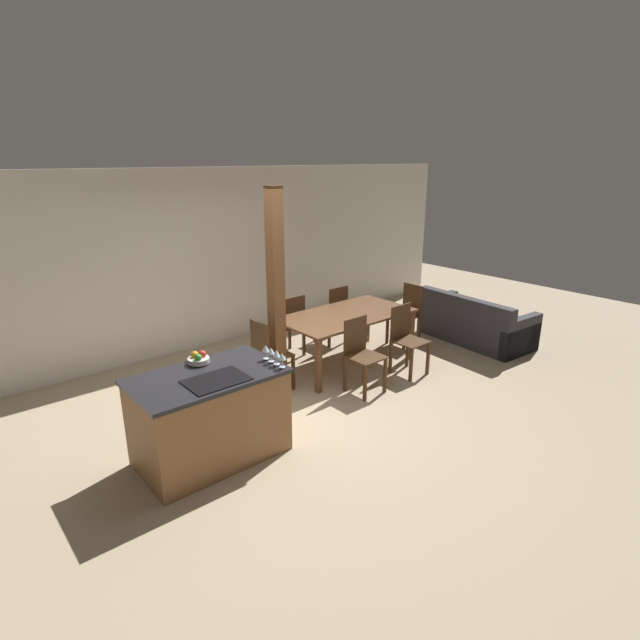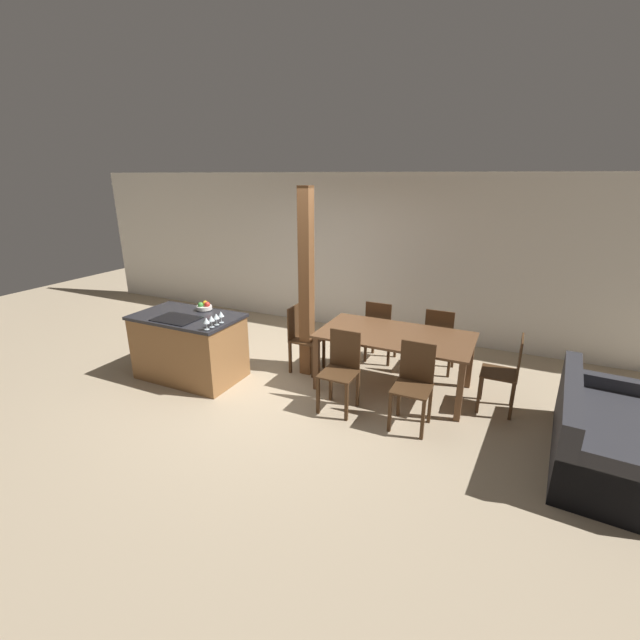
{
  "view_description": "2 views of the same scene",
  "coord_description": "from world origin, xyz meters",
  "px_view_note": "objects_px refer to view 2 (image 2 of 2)",
  "views": [
    {
      "loc": [
        -3.13,
        -4.19,
        2.84
      ],
      "look_at": [
        0.6,
        0.2,
        0.95
      ],
      "focal_mm": 28.0,
      "sensor_mm": 36.0,
      "label": 1
    },
    {
      "loc": [
        2.75,
        -4.32,
        2.65
      ],
      "look_at": [
        0.6,
        0.2,
        0.95
      ],
      "focal_mm": 24.0,
      "sensor_mm": 36.0,
      "label": 2
    }
  ],
  "objects_px": {
    "dining_chair_near_right": "(413,383)",
    "wine_glass_near": "(206,321)",
    "kitchen_island": "(190,346)",
    "wine_glass_end": "(221,314)",
    "dining_chair_far_left": "(380,330)",
    "dining_chair_far_right": "(439,339)",
    "dining_table": "(395,341)",
    "wine_glass_middle": "(211,319)",
    "timber_post": "(306,285)",
    "fruit_bowl": "(204,306)",
    "dining_chair_near_left": "(341,369)",
    "couch": "(601,438)",
    "dining_chair_foot_end": "(506,372)",
    "wine_glass_far": "(216,316)",
    "dining_chair_head_end": "(302,337)"
  },
  "relations": [
    {
      "from": "wine_glass_end",
      "to": "couch",
      "type": "xyz_separation_m",
      "value": [
        4.2,
        0.27,
        -0.73
      ]
    },
    {
      "from": "wine_glass_middle",
      "to": "dining_chair_far_left",
      "type": "relative_size",
      "value": 0.16
    },
    {
      "from": "dining_chair_far_right",
      "to": "timber_post",
      "type": "bearing_deg",
      "value": 25.86
    },
    {
      "from": "wine_glass_near",
      "to": "wine_glass_far",
      "type": "distance_m",
      "value": 0.19
    },
    {
      "from": "dining_table",
      "to": "dining_chair_near_right",
      "type": "xyz_separation_m",
      "value": [
        0.43,
        -0.74,
        -0.17
      ]
    },
    {
      "from": "dining_chair_head_end",
      "to": "dining_table",
      "type": "bearing_deg",
      "value": -90.0
    },
    {
      "from": "dining_table",
      "to": "timber_post",
      "type": "distance_m",
      "value": 1.36
    },
    {
      "from": "wine_glass_near",
      "to": "dining_chair_foot_end",
      "type": "height_order",
      "value": "wine_glass_near"
    },
    {
      "from": "kitchen_island",
      "to": "wine_glass_end",
      "type": "distance_m",
      "value": 0.85
    },
    {
      "from": "wine_glass_middle",
      "to": "kitchen_island",
      "type": "bearing_deg",
      "value": 158.3
    },
    {
      "from": "wine_glass_middle",
      "to": "couch",
      "type": "xyz_separation_m",
      "value": [
        4.2,
        0.46,
        -0.73
      ]
    },
    {
      "from": "kitchen_island",
      "to": "wine_glass_far",
      "type": "xyz_separation_m",
      "value": [
        0.63,
        -0.16,
        0.56
      ]
    },
    {
      "from": "fruit_bowl",
      "to": "kitchen_island",
      "type": "bearing_deg",
      "value": -103.17
    },
    {
      "from": "dining_chair_far_right",
      "to": "kitchen_island",
      "type": "bearing_deg",
      "value": 27.81
    },
    {
      "from": "dining_chair_far_left",
      "to": "dining_chair_near_right",
      "type": "bearing_deg",
      "value": 120.01
    },
    {
      "from": "dining_chair_near_right",
      "to": "dining_chair_near_left",
      "type": "bearing_deg",
      "value": 180.0
    },
    {
      "from": "fruit_bowl",
      "to": "wine_glass_end",
      "type": "bearing_deg",
      "value": -32.12
    },
    {
      "from": "dining_chair_head_end",
      "to": "couch",
      "type": "xyz_separation_m",
      "value": [
        3.55,
        -0.65,
        -0.22
      ]
    },
    {
      "from": "kitchen_island",
      "to": "dining_chair_far_right",
      "type": "relative_size",
      "value": 1.5
    },
    {
      "from": "kitchen_island",
      "to": "dining_chair_near_right",
      "type": "distance_m",
      "value": 3.04
    },
    {
      "from": "dining_chair_near_left",
      "to": "fruit_bowl",
      "type": "bearing_deg",
      "value": 175.38
    },
    {
      "from": "dining_chair_foot_end",
      "to": "dining_chair_far_left",
      "type": "bearing_deg",
      "value": -112.93
    },
    {
      "from": "wine_glass_far",
      "to": "wine_glass_end",
      "type": "height_order",
      "value": "same"
    },
    {
      "from": "wine_glass_end",
      "to": "dining_chair_near_left",
      "type": "relative_size",
      "value": 0.16
    },
    {
      "from": "kitchen_island",
      "to": "dining_chair_far_right",
      "type": "height_order",
      "value": "dining_chair_far_right"
    },
    {
      "from": "dining_chair_far_left",
      "to": "dining_chair_far_right",
      "type": "relative_size",
      "value": 1.0
    },
    {
      "from": "wine_glass_end",
      "to": "dining_chair_far_right",
      "type": "bearing_deg",
      "value": 34.69
    },
    {
      "from": "dining_chair_far_left",
      "to": "wine_glass_far",
      "type": "bearing_deg",
      "value": 48.62
    },
    {
      "from": "wine_glass_far",
      "to": "dining_chair_far_left",
      "type": "distance_m",
      "value": 2.4
    },
    {
      "from": "kitchen_island",
      "to": "dining_chair_far_right",
      "type": "distance_m",
      "value": 3.43
    },
    {
      "from": "dining_chair_far_left",
      "to": "dining_chair_head_end",
      "type": "relative_size",
      "value": 1.0
    },
    {
      "from": "dining_chair_head_end",
      "to": "timber_post",
      "type": "bearing_deg",
      "value": -119.82
    },
    {
      "from": "dining_chair_far_left",
      "to": "dining_chair_foot_end",
      "type": "height_order",
      "value": "same"
    },
    {
      "from": "dining_chair_near_right",
      "to": "wine_glass_near",
      "type": "bearing_deg",
      "value": -169.19
    },
    {
      "from": "kitchen_island",
      "to": "dining_chair_near_right",
      "type": "bearing_deg",
      "value": 2.21
    },
    {
      "from": "couch",
      "to": "dining_chair_far_left",
      "type": "bearing_deg",
      "value": 66.51
    },
    {
      "from": "kitchen_island",
      "to": "fruit_bowl",
      "type": "bearing_deg",
      "value": 76.83
    },
    {
      "from": "wine_glass_near",
      "to": "wine_glass_middle",
      "type": "height_order",
      "value": "same"
    },
    {
      "from": "wine_glass_end",
      "to": "dining_chair_head_end",
      "type": "xyz_separation_m",
      "value": [
        0.65,
        0.92,
        -0.51
      ]
    },
    {
      "from": "dining_table",
      "to": "couch",
      "type": "bearing_deg",
      "value": -16.29
    },
    {
      "from": "dining_table",
      "to": "wine_glass_middle",
      "type": "bearing_deg",
      "value": -150.72
    },
    {
      "from": "dining_chair_near_left",
      "to": "couch",
      "type": "distance_m",
      "value": 2.67
    },
    {
      "from": "wine_glass_middle",
      "to": "dining_chair_foot_end",
      "type": "relative_size",
      "value": 0.16
    },
    {
      "from": "timber_post",
      "to": "wine_glass_near",
      "type": "bearing_deg",
      "value": -123.44
    },
    {
      "from": "fruit_bowl",
      "to": "dining_table",
      "type": "height_order",
      "value": "fruit_bowl"
    },
    {
      "from": "dining_chair_far_right",
      "to": "dining_chair_far_left",
      "type": "bearing_deg",
      "value": 0.0
    },
    {
      "from": "dining_chair_near_right",
      "to": "dining_chair_far_left",
      "type": "distance_m",
      "value": 1.71
    },
    {
      "from": "kitchen_island",
      "to": "wine_glass_middle",
      "type": "xyz_separation_m",
      "value": [
        0.63,
        -0.25,
        0.56
      ]
    },
    {
      "from": "wine_glass_middle",
      "to": "timber_post",
      "type": "relative_size",
      "value": 0.06
    },
    {
      "from": "kitchen_island",
      "to": "wine_glass_near",
      "type": "relative_size",
      "value": 9.5
    }
  ]
}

